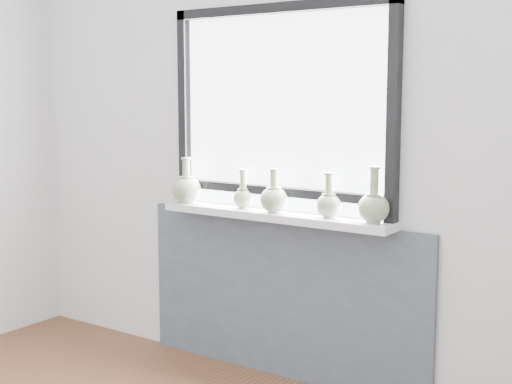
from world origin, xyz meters
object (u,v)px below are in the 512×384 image
Objects in this scene: vase_b at (243,196)px; vase_d at (329,203)px; vase_c at (274,198)px; vase_e at (374,206)px; vase_a at (187,188)px; windowsill at (274,215)px.

vase_d is (0.52, -0.00, 0.01)m from vase_b.
vase_e is (0.55, 0.02, 0.01)m from vase_c.
vase_e is at bearing 1.00° from vase_a.
windowsill is at bearing 179.63° from vase_e.
vase_c reaches higher than windowsill.
vase_e reaches higher than vase_a.
vase_e reaches higher than vase_c.
windowsill is at bearing -179.01° from vase_d.
vase_a is at bearing -179.68° from vase_c.
vase_c is 1.01× the size of vase_d.
windowsill is 5.96× the size of vase_d.
vase_c reaches higher than vase_b.
vase_c is (0.21, -0.03, 0.01)m from vase_b.
vase_c is at bearing -54.54° from windowsill.
vase_c is 0.84× the size of vase_e.
vase_c is at bearing -175.19° from vase_d.
vase_b reaches higher than windowsill.
vase_a reaches higher than windowsill.
vase_b is 0.21m from vase_c.
windowsill is 6.37× the size of vase_b.
vase_c is 0.30m from vase_d.
vase_c is at bearing 0.32° from vase_a.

